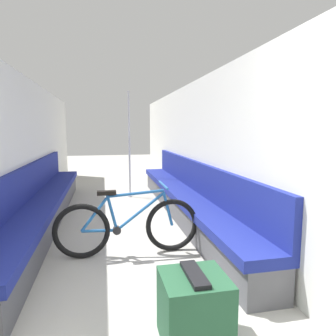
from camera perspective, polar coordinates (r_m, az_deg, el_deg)
The scene contains 7 objects.
wall_left at distance 4.59m, azimuth -26.39°, elevation 2.80°, with size 0.10×9.89×2.14m, color silver.
wall_right at distance 4.70m, azimuth 6.43°, elevation 3.62°, with size 0.10×9.89×2.14m, color silver.
bench_seat_row_left at distance 4.70m, azimuth -22.72°, elevation -6.63°, with size 0.46×5.15×0.88m.
bench_seat_row_right at distance 4.78m, azimuth 3.26°, elevation -5.81°, with size 0.46×5.15×0.88m.
bicycle at distance 3.37m, azimuth -7.64°, elevation -10.93°, with size 1.59×0.46×0.78m.
grab_pole_near at distance 6.06m, azimuth -7.37°, elevation 4.10°, with size 0.08×0.08×2.12m.
luggage_bag at distance 2.14m, azimuth 4.99°, elevation -25.17°, with size 0.42×0.41×0.48m.
Camera 1 is at (-0.18, -1.10, 1.38)m, focal length 32.00 mm.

